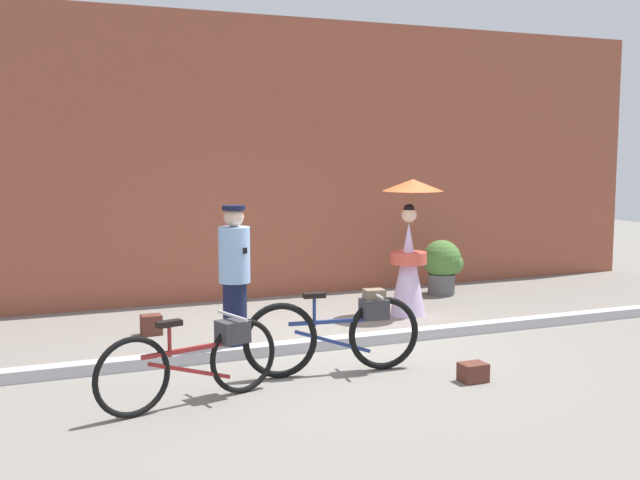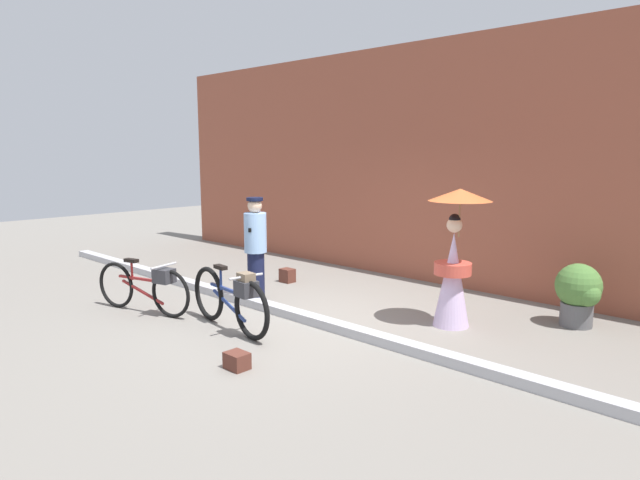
# 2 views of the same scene
# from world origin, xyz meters

# --- Properties ---
(ground_plane) EXTENTS (30.00, 30.00, 0.00)m
(ground_plane) POSITION_xyz_m (0.00, 0.00, 0.00)
(ground_plane) COLOR gray
(building_wall) EXTENTS (14.00, 0.40, 4.20)m
(building_wall) POSITION_xyz_m (0.00, 3.37, 2.10)
(building_wall) COLOR brown
(building_wall) RESTS_ON ground_plane
(sidewalk_curb) EXTENTS (14.00, 0.20, 0.12)m
(sidewalk_curb) POSITION_xyz_m (0.00, 0.00, 0.06)
(sidewalk_curb) COLOR #B2B2B7
(sidewalk_curb) RESTS_ON ground_plane
(bicycle_near_officer) EXTENTS (1.72, 0.61, 0.78)m
(bicycle_near_officer) POSITION_xyz_m (-1.90, -1.29, 0.40)
(bicycle_near_officer) COLOR black
(bicycle_near_officer) RESTS_ON ground_plane
(bicycle_far_side) EXTENTS (1.82, 0.48, 0.83)m
(bicycle_far_side) POSITION_xyz_m (-0.37, -0.92, 0.43)
(bicycle_far_side) COLOR black
(bicycle_far_side) RESTS_ON ground_plane
(person_officer) EXTENTS (0.34, 0.36, 1.63)m
(person_officer) POSITION_xyz_m (-1.15, 0.14, 0.87)
(person_officer) COLOR #141938
(person_officer) RESTS_ON ground_plane
(person_with_parasol) EXTENTS (0.82, 0.82, 1.84)m
(person_with_parasol) POSITION_xyz_m (1.61, 1.23, 0.94)
(person_with_parasol) COLOR silver
(person_with_parasol) RESTS_ON ground_plane
(potted_plant_by_door) EXTENTS (0.61, 0.59, 0.85)m
(potted_plant_by_door) POSITION_xyz_m (2.83, 2.36, 0.47)
(potted_plant_by_door) COLOR #59595B
(potted_plant_by_door) RESTS_ON ground_plane
(backpack_on_pavement) EXTENTS (0.24, 0.20, 0.24)m
(backpack_on_pavement) POSITION_xyz_m (-1.83, 1.42, 0.13)
(backpack_on_pavement) COLOR #592D23
(backpack_on_pavement) RESTS_ON ground_plane
(backpack_spare) EXTENTS (0.25, 0.20, 0.18)m
(backpack_spare) POSITION_xyz_m (0.69, -1.69, 0.10)
(backpack_spare) COLOR #592D23
(backpack_spare) RESTS_ON ground_plane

